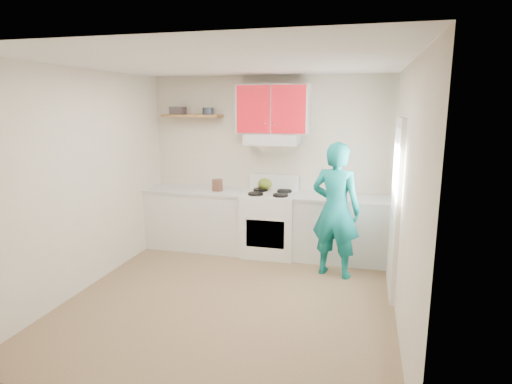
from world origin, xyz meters
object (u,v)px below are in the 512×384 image
(stove, at_px, (270,224))
(kettle, at_px, (265,184))
(crock, at_px, (217,186))
(person, at_px, (336,210))
(tin, at_px, (208,111))

(stove, bearing_deg, kettle, 120.21)
(stove, relative_size, crock, 4.82)
(kettle, relative_size, person, 0.12)
(person, bearing_deg, crock, -1.92)
(kettle, distance_m, crock, 0.71)
(tin, xyz_separation_m, person, (1.97, -0.72, -1.22))
(tin, bearing_deg, crock, -43.82)
(tin, distance_m, crock, 1.12)
(tin, height_order, person, tin)
(kettle, bearing_deg, crock, -138.19)
(stove, xyz_separation_m, tin, (-0.99, 0.16, 1.63))
(stove, bearing_deg, tin, 170.91)
(tin, relative_size, kettle, 0.79)
(stove, height_order, crock, crock)
(crock, bearing_deg, kettle, 20.38)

